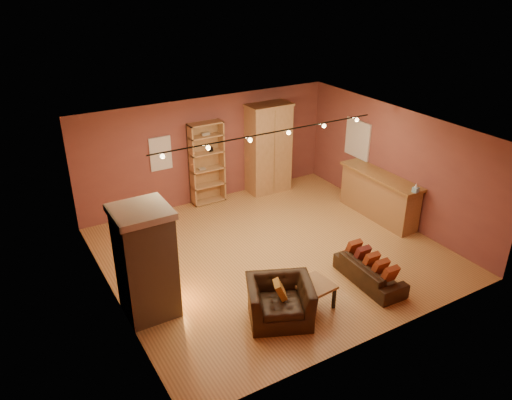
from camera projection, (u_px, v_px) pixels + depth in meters
floor at (273, 252)px, 11.12m from camera, size 7.00×7.00×0.00m
ceiling at (275, 132)px, 9.90m from camera, size 7.00×7.00×0.00m
back_wall at (208, 150)px, 13.04m from camera, size 7.00×0.02×2.80m
left_wall at (109, 237)px, 8.92m from camera, size 0.02×6.50×2.80m
right_wall at (396, 165)px, 12.10m from camera, size 0.02×6.50×2.80m
fireplace at (146, 262)px, 8.81m from camera, size 1.01×0.98×2.12m
back_window at (161, 154)px, 12.37m from camera, size 0.56×0.04×0.86m
bookcase at (206, 162)px, 13.01m from camera, size 0.90×0.35×2.21m
armoire at (268, 148)px, 13.62m from camera, size 1.22×0.69×2.48m
bar_counter at (379, 196)px, 12.44m from camera, size 0.64×2.39×1.14m
tissue_box at (416, 189)px, 11.24m from camera, size 0.14×0.14×0.22m
right_window at (358, 139)px, 13.07m from camera, size 0.05×0.90×1.00m
loveseat at (370, 268)px, 9.93m from camera, size 0.54×1.63×0.71m
armchair at (280, 295)px, 8.85m from camera, size 1.35×1.15×1.00m
coffee_table at (314, 287)px, 9.21m from camera, size 0.70×0.70×0.49m
track_rail at (270, 134)px, 10.11m from camera, size 5.20×0.09×0.13m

